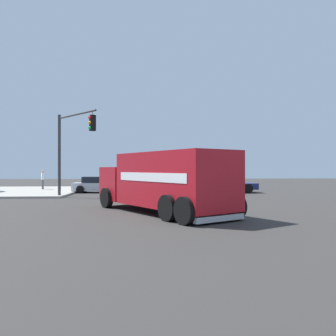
# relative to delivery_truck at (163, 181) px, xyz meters

# --- Properties ---
(ground_plane) EXTENTS (100.00, 100.00, 0.00)m
(ground_plane) POSITION_rel_delivery_truck_xyz_m (-0.76, 0.67, -1.41)
(ground_plane) COLOR #33302D
(sidewalk_corner_near) EXTENTS (12.81, 12.81, 0.14)m
(sidewalk_corner_near) POSITION_rel_delivery_truck_xyz_m (-14.23, -12.81, -1.34)
(sidewalk_corner_near) COLOR #9E998E
(sidewalk_corner_near) RESTS_ON ground
(delivery_truck) EXTENTS (8.14, 6.33, 2.67)m
(delivery_truck) POSITION_rel_delivery_truck_xyz_m (0.00, 0.00, 0.00)
(delivery_truck) COLOR #AD141E
(delivery_truck) RESTS_ON ground
(traffic_light_primary) EXTENTS (3.70, 3.14, 5.54)m
(traffic_light_primary) POSITION_rel_delivery_truck_xyz_m (-7.58, -5.74, 2.42)
(traffic_light_primary) COLOR #38383D
(traffic_light_primary) RESTS_ON sidewalk_corner_near
(pickup_navy) EXTENTS (2.29, 5.22, 1.38)m
(pickup_navy) POSITION_rel_delivery_truck_xyz_m (-12.62, 5.67, -0.68)
(pickup_navy) COLOR navy
(pickup_navy) RESTS_ON ground
(sedan_silver) EXTENTS (2.20, 4.38, 1.31)m
(sedan_silver) POSITION_rel_delivery_truck_xyz_m (-13.28, -4.60, -0.78)
(sedan_silver) COLOR #B7BABF
(sedan_silver) RESTS_ON ground
(pedestrian_near_corner) EXTENTS (0.48, 0.35, 1.71)m
(pedestrian_near_corner) POSITION_rel_delivery_truck_xyz_m (-15.87, -9.95, -0.30)
(pedestrian_near_corner) COLOR #4C4C51
(pedestrian_near_corner) RESTS_ON sidewalk_corner_near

